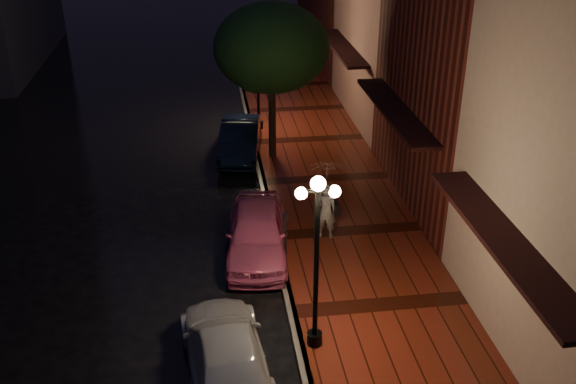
{
  "coord_description": "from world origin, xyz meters",
  "views": [
    {
      "loc": [
        -1.82,
        -16.56,
        10.05
      ],
      "look_at": [
        0.45,
        0.39,
        1.4
      ],
      "focal_mm": 40.0,
      "sensor_mm": 36.0,
      "label": 1
    }
  ],
  "objects_px": {
    "street_tree": "(272,51)",
    "pink_car": "(257,233)",
    "woman_with_umbrella": "(327,189)",
    "streetlamp_far": "(258,72)",
    "streetlamp_near": "(317,254)",
    "silver_car": "(225,352)",
    "navy_car": "(240,139)",
    "parking_meter": "(286,232)"
  },
  "relations": [
    {
      "from": "woman_with_umbrella",
      "to": "silver_car",
      "type": "bearing_deg",
      "value": 78.71
    },
    {
      "from": "woman_with_umbrella",
      "to": "streetlamp_near",
      "type": "bearing_deg",
      "value": 96.44
    },
    {
      "from": "streetlamp_far",
      "to": "navy_car",
      "type": "height_order",
      "value": "streetlamp_far"
    },
    {
      "from": "streetlamp_near",
      "to": "street_tree",
      "type": "relative_size",
      "value": 0.74
    },
    {
      "from": "woman_with_umbrella",
      "to": "streetlamp_far",
      "type": "bearing_deg",
      "value": -62.99
    },
    {
      "from": "pink_car",
      "to": "streetlamp_near",
      "type": "bearing_deg",
      "value": -71.56
    },
    {
      "from": "parking_meter",
      "to": "pink_car",
      "type": "bearing_deg",
      "value": 120.46
    },
    {
      "from": "streetlamp_far",
      "to": "parking_meter",
      "type": "height_order",
      "value": "streetlamp_far"
    },
    {
      "from": "streetlamp_far",
      "to": "pink_car",
      "type": "xyz_separation_m",
      "value": [
        -0.95,
        -9.73,
        -1.88
      ]
    },
    {
      "from": "streetlamp_far",
      "to": "navy_car",
      "type": "xyz_separation_m",
      "value": [
        -0.95,
        -2.42,
        -1.91
      ]
    },
    {
      "from": "pink_car",
      "to": "silver_car",
      "type": "distance_m",
      "value": 4.98
    },
    {
      "from": "pink_car",
      "to": "navy_car",
      "type": "xyz_separation_m",
      "value": [
        0.0,
        7.31,
        -0.04
      ]
    },
    {
      "from": "pink_car",
      "to": "navy_car",
      "type": "height_order",
      "value": "pink_car"
    },
    {
      "from": "streetlamp_near",
      "to": "streetlamp_far",
      "type": "xyz_separation_m",
      "value": [
        0.0,
        14.0,
        0.0
      ]
    },
    {
      "from": "street_tree",
      "to": "parking_meter",
      "type": "xyz_separation_m",
      "value": [
        -0.46,
        -7.32,
        -3.2
      ]
    },
    {
      "from": "parking_meter",
      "to": "streetlamp_near",
      "type": "bearing_deg",
      "value": -107.67
    },
    {
      "from": "streetlamp_far",
      "to": "street_tree",
      "type": "distance_m",
      "value": 3.44
    },
    {
      "from": "streetlamp_far",
      "to": "pink_car",
      "type": "bearing_deg",
      "value": -95.58
    },
    {
      "from": "streetlamp_near",
      "to": "navy_car",
      "type": "height_order",
      "value": "streetlamp_near"
    },
    {
      "from": "street_tree",
      "to": "woman_with_umbrella",
      "type": "bearing_deg",
      "value": -82.02
    },
    {
      "from": "streetlamp_near",
      "to": "navy_car",
      "type": "distance_m",
      "value": 11.78
    },
    {
      "from": "pink_car",
      "to": "woman_with_umbrella",
      "type": "xyz_separation_m",
      "value": [
        2.09,
        0.44,
        1.04
      ]
    },
    {
      "from": "streetlamp_far",
      "to": "parking_meter",
      "type": "xyz_separation_m",
      "value": [
        -0.2,
        -10.33,
        -1.56
      ]
    },
    {
      "from": "streetlamp_far",
      "to": "pink_car",
      "type": "distance_m",
      "value": 9.95
    },
    {
      "from": "navy_car",
      "to": "parking_meter",
      "type": "relative_size",
      "value": 2.83
    },
    {
      "from": "streetlamp_near",
      "to": "silver_car",
      "type": "height_order",
      "value": "streetlamp_near"
    },
    {
      "from": "streetlamp_near",
      "to": "parking_meter",
      "type": "distance_m",
      "value": 3.99
    },
    {
      "from": "silver_car",
      "to": "parking_meter",
      "type": "height_order",
      "value": "parking_meter"
    },
    {
      "from": "street_tree",
      "to": "navy_car",
      "type": "relative_size",
      "value": 1.39
    },
    {
      "from": "street_tree",
      "to": "woman_with_umbrella",
      "type": "xyz_separation_m",
      "value": [
        0.88,
        -6.27,
        -2.48
      ]
    },
    {
      "from": "street_tree",
      "to": "silver_car",
      "type": "xyz_separation_m",
      "value": [
        -2.34,
        -11.57,
        -3.62
      ]
    },
    {
      "from": "pink_car",
      "to": "silver_car",
      "type": "relative_size",
      "value": 0.99
    },
    {
      "from": "streetlamp_far",
      "to": "pink_car",
      "type": "height_order",
      "value": "streetlamp_far"
    },
    {
      "from": "streetlamp_far",
      "to": "silver_car",
      "type": "bearing_deg",
      "value": -98.12
    },
    {
      "from": "pink_car",
      "to": "parking_meter",
      "type": "relative_size",
      "value": 2.89
    },
    {
      "from": "streetlamp_near",
      "to": "silver_car",
      "type": "distance_m",
      "value": 2.93
    },
    {
      "from": "pink_car",
      "to": "woman_with_umbrella",
      "type": "height_order",
      "value": "woman_with_umbrella"
    },
    {
      "from": "navy_car",
      "to": "silver_car",
      "type": "xyz_separation_m",
      "value": [
        -1.13,
        -12.16,
        -0.06
      ]
    },
    {
      "from": "streetlamp_far",
      "to": "woman_with_umbrella",
      "type": "bearing_deg",
      "value": -83.01
    },
    {
      "from": "navy_car",
      "to": "silver_car",
      "type": "height_order",
      "value": "navy_car"
    },
    {
      "from": "streetlamp_far",
      "to": "navy_car",
      "type": "distance_m",
      "value": 3.23
    },
    {
      "from": "street_tree",
      "to": "pink_car",
      "type": "relative_size",
      "value": 1.36
    }
  ]
}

